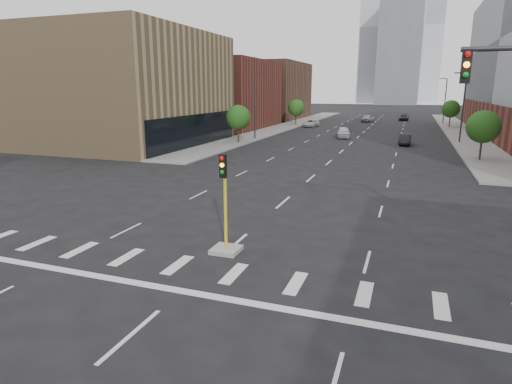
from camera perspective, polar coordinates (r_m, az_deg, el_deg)
The scene contains 22 objects.
ground at distance 12.48m, azimuth -22.15°, elevation -21.91°, with size 400.00×400.00×0.00m, color black.
sidewalk_left_far at distance 84.58m, azimuth 4.49°, elevation 8.86°, with size 5.00×92.00×0.15m, color gray.
sidewalk_right_far at distance 81.97m, azimuth 25.33°, elevation 7.46°, with size 5.00×92.00×0.15m, color gray.
building_left_mid at distance 58.70m, azimuth -17.00°, elevation 13.01°, with size 20.00×24.00×14.00m, color #977B55.
building_left_far_a at distance 81.13m, azimuth -5.75°, elevation 12.83°, with size 20.00×22.00×12.00m, color brown.
building_left_far_b at distance 105.21m, azimuth 0.48°, elevation 13.34°, with size 20.00×24.00×13.00m, color brown.
tower_left at distance 229.52m, azimuth 16.85°, elevation 20.08°, with size 22.00×22.00×70.00m, color #B2B7BC.
tower_right at distance 269.34m, azimuth 21.51°, elevation 19.77°, with size 20.00×20.00×80.00m, color #B2B7BC.
tower_mid at distance 207.97m, azimuth 18.55°, elevation 17.09°, with size 18.00×18.00×44.00m, color slate.
median_traffic_signal at distance 18.82m, azimuth -4.08°, elevation -5.25°, with size 1.20×1.20×4.40m.
streetlight_right_a at distance 62.64m, azimuth 25.84°, elevation 10.44°, with size 1.60×0.22×9.07m.
streetlight_right_b at distance 97.52m, azimuth 23.86°, elevation 11.31°, with size 1.60×0.22×9.07m.
streetlight_left at distance 60.95m, azimuth -0.08°, elevation 11.72°, with size 1.60×0.22×9.07m.
tree_left_near at distance 56.58m, azimuth -2.39°, elevation 9.92°, with size 3.20×3.20×4.85m.
tree_left_far at distance 85.08m, azimuth 5.37°, elevation 11.12°, with size 3.20×3.20×4.85m.
tree_right_near at distance 47.92m, azimuth 28.05°, elevation 7.68°, with size 3.20×3.20×4.85m.
tree_right_far at distance 87.64m, azimuth 24.55°, elevation 10.04°, with size 3.20×3.20×4.85m.
car_near_left at distance 64.39m, azimuth 11.59°, elevation 7.80°, with size 1.91×4.74×1.62m, color silver.
car_mid_right at distance 58.31m, azimuth 19.25°, elevation 6.61°, with size 1.44×4.14×1.36m, color black.
car_far_left at distance 82.29m, azimuth 7.33°, elevation 9.08°, with size 2.21×4.80×1.33m, color #B8B8B8.
car_deep_right at distance 102.96m, azimuth 19.11°, elevation 9.35°, with size 1.88×4.62×1.34m, color black.
car_distant at distance 97.01m, azimuth 14.64°, elevation 9.51°, with size 1.88×4.66×1.59m, color #A4A4A8.
Camera 1 is at (7.26, -7.30, 7.06)m, focal length 30.00 mm.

